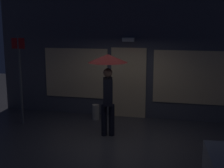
% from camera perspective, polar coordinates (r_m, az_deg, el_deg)
% --- Properties ---
extents(ground_plane, '(18.00, 18.00, 0.00)m').
position_cam_1_polar(ground_plane, '(7.95, 0.11, -10.53)').
color(ground_plane, '#423F44').
extents(building_facade, '(8.60, 0.48, 4.06)m').
position_cam_1_polar(building_facade, '(9.74, 3.28, 5.61)').
color(building_facade, '#4C4C56').
rests_on(building_facade, ground).
extents(person_with_umbrella, '(1.01, 1.01, 2.17)m').
position_cam_1_polar(person_with_umbrella, '(7.94, -0.78, 1.93)').
color(person_with_umbrella, black).
rests_on(person_with_umbrella, ground).
extents(street_sign_post, '(0.40, 0.07, 2.63)m').
position_cam_1_polar(street_sign_post, '(9.30, -16.54, 1.67)').
color(street_sign_post, '#595B60').
rests_on(street_sign_post, ground).
extents(sidewalk_bollard, '(0.21, 0.21, 0.48)m').
position_cam_1_polar(sidewalk_bollard, '(9.62, -2.99, -5.18)').
color(sidewalk_bollard, '#B2A899').
rests_on(sidewalk_bollard, ground).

